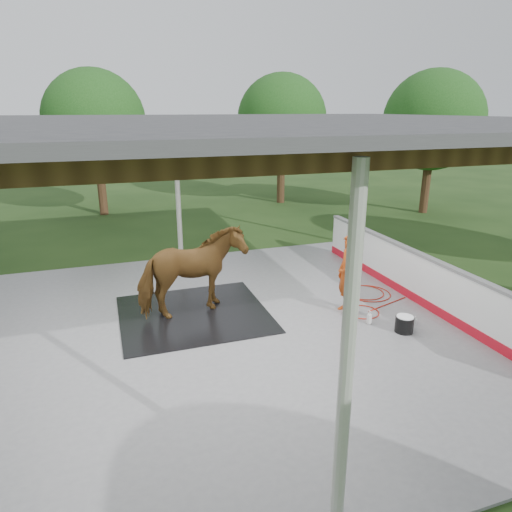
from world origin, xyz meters
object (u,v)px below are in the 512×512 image
object	(u,v)px
horse	(192,272)
handler	(348,274)
wash_bucket	(404,324)
dasher_board	(419,279)

from	to	relation	value
horse	handler	world-z (taller)	horse
handler	wash_bucket	size ratio (longest dim) A/B	4.86
dasher_board	wash_bucket	distance (m)	1.71
wash_bucket	horse	bearing A→B (deg)	150.66
wash_bucket	dasher_board	bearing A→B (deg)	44.23
horse	handler	size ratio (longest dim) A/B	1.27
dasher_board	handler	size ratio (longest dim) A/B	4.58
handler	wash_bucket	world-z (taller)	handler
dasher_board	horse	world-z (taller)	horse
dasher_board	wash_bucket	bearing A→B (deg)	-135.77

